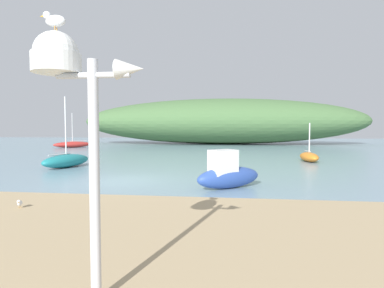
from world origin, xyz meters
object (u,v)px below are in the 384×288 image
Objects in this scene: seagull_on_radar at (54,20)px; seagull_by_mast at (20,203)px; mast_structure at (68,78)px; sailboat_west_reach at (309,157)px; motorboat_off_point at (228,174)px; sailboat_near_shore at (66,161)px; sailboat_east_reach at (73,144)px.

seagull_by_mast is at bearing 131.13° from seagull_on_radar.
sailboat_west_reach is at bearing 68.30° from mast_structure.
motorboat_off_point is at bearing 39.16° from seagull_by_mast.
seagull_by_mast is (3.98, -9.35, -0.06)m from sailboat_near_shore.
seagull_by_mast is (-3.46, 3.80, -2.47)m from mast_structure.
mast_structure is at bearing -111.70° from sailboat_west_reach.
mast_structure is 0.77× the size of sailboat_east_reach.
seagull_on_radar is (-0.15, 0.00, 0.66)m from mast_structure.
motorboat_off_point is 8.56× the size of seagull_by_mast.
motorboat_off_point is 10.53m from sailboat_near_shore.
mast_structure is 0.77× the size of sailboat_near_shore.
seagull_by_mast is (-5.24, -4.27, -0.21)m from motorboat_off_point.
sailboat_near_shore is 10.16m from seagull_by_mast.
sailboat_east_reach is (-16.33, 30.63, -3.10)m from seagull_on_radar.
sailboat_east_reach is at bearing 151.97° from sailboat_west_reach.
sailboat_east_reach is (-16.47, 30.63, -2.44)m from mast_structure.
mast_structure is 0.68m from seagull_on_radar.
sailboat_east_reach is (-23.65, 12.59, 0.04)m from sailboat_west_reach.
motorboat_off_point is at bearing -118.44° from sailboat_west_reach.
sailboat_near_shore is at bearing -62.70° from sailboat_east_reach.
motorboat_off_point is 29.03m from sailboat_east_reach.
sailboat_west_reach is at bearing 53.23° from seagull_by_mast.
sailboat_west_reach is 17.78m from seagull_by_mast.
seagull_on_radar reaches higher than seagull_by_mast.
mast_structure is at bearing -60.46° from sailboat_near_shore.
seagull_on_radar is 15.34m from sailboat_near_shore.
sailboat_west_reach is 0.65× the size of sailboat_east_reach.
seagull_on_radar reaches higher than motorboat_off_point.
mast_structure is 9.95× the size of seagull_by_mast.
seagull_on_radar is at bearing -103.42° from motorboat_off_point.
sailboat_east_reach is at bearing 115.86° from seagull_by_mast.
sailboat_east_reach is at bearing 117.30° from sailboat_near_shore.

